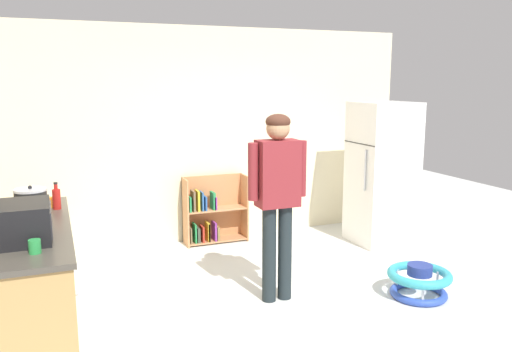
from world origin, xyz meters
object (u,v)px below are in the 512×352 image
Objects in this scene: bookshelf at (211,214)px; crock_pot at (31,204)px; refrigerator at (382,173)px; ketchup_bottle at (57,198)px; red_cup at (10,206)px; orange_cup at (49,202)px; microwave at (24,222)px; kitchen_counter at (32,280)px; banana_bunch at (36,201)px; standing_person at (278,189)px; baby_walker at (419,281)px; green_cup at (35,246)px.

crock_pot is (-2.02, -1.55, 0.66)m from bookshelf.
refrigerator is 3.87m from ketchup_bottle.
red_cup and orange_cup have the same top height.
crock_pot is at bearing 87.44° from microwave.
microwave reaches higher than red_cup.
red_cup is (-0.16, 1.00, -0.09)m from microwave.
ketchup_bottle is at bearing -172.53° from refrigerator.
kitchen_counter is 0.79m from red_cup.
red_cup is (-0.21, -0.20, 0.02)m from banana_bunch.
standing_person is at bearing -149.42° from refrigerator.
crock_pot is at bearing -110.18° from orange_cup.
ketchup_bottle is at bearing -12.14° from red_cup.
orange_cup is (0.16, 0.61, 0.50)m from kitchen_counter.
refrigerator is at bearing 67.31° from baby_walker.
red_cup is (-0.16, 0.60, 0.50)m from kitchen_counter.
ketchup_bottle is at bearing 82.74° from green_cup.
orange_cup is at bearing -60.07° from banana_bunch.
kitchen_counter is 4.29× the size of microwave.
crock_pot is (0.03, 0.64, -0.01)m from microwave.
kitchen_counter is at bearing -113.82° from ketchup_bottle.
green_cup reaches higher than bookshelf.
crock_pot is 0.97m from green_cup.
ketchup_bottle is at bearing 76.02° from microwave.
bookshelf reaches higher than baby_walker.
microwave is 1.02m from red_cup.
ketchup_bottle is (-1.88, 0.65, -0.06)m from standing_person.
banana_bunch is at bearing 122.11° from ketchup_bottle.
baby_walker is at bearing -22.56° from banana_bunch.
banana_bunch is at bearing 87.79° from crock_pot.
microwave is 0.95m from ketchup_bottle.
baby_walker is 6.36× the size of orange_cup.
baby_walker is at bearing -13.85° from crock_pot.
ketchup_bottle is (-1.82, -1.28, 0.63)m from bookshelf.
red_cup is 0.32m from orange_cup.
ketchup_bottle is at bearing -144.94° from bookshelf.
banana_bunch is 0.29m from red_cup.
green_cup is at bearing -93.96° from orange_cup.
red_cup is (-0.39, 0.08, -0.05)m from ketchup_bottle.
orange_cup reaches higher than bookshelf.
standing_person is at bearing 7.10° from microwave.
kitchen_counter is 8.38× the size of ketchup_bottle.
baby_walker is (3.39, -0.59, -0.29)m from kitchen_counter.
kitchen_counter is at bearing -105.03° from orange_cup.
kitchen_counter is 2.20m from standing_person.
standing_person is 18.41× the size of green_cup.
kitchen_counter is at bearing -138.76° from bookshelf.
refrigerator reaches higher than microwave.
crock_pot reaches higher than banana_bunch.
ketchup_bottle is 1.25m from green_cup.
crock_pot is at bearing -92.21° from banana_bunch.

